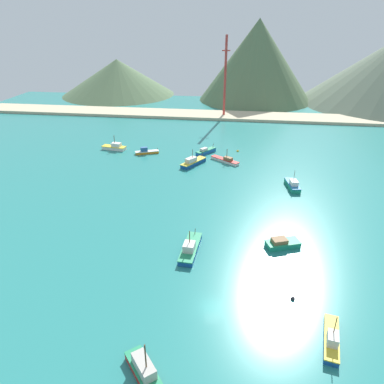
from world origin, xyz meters
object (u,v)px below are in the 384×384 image
(fishing_boat_2, at_px, (206,151))
(fishing_boat_15, at_px, (190,248))
(fishing_boat_6, at_px, (147,376))
(fishing_boat_14, at_px, (332,339))
(fishing_boat_9, at_px, (225,160))
(fishing_boat_12, at_px, (146,151))
(radio_tower, at_px, (225,77))
(buoy_0, at_px, (293,299))
(fishing_boat_1, at_px, (293,185))
(fishing_boat_8, at_px, (115,147))
(fishing_boat_3, at_px, (282,243))
(buoy_1, at_px, (238,151))
(fishing_boat_4, at_px, (193,162))

(fishing_boat_2, bearing_deg, fishing_boat_15, -87.21)
(fishing_boat_6, relative_size, fishing_boat_14, 1.06)
(fishing_boat_9, xyz_separation_m, fishing_boat_12, (-27.43, 4.30, 0.10))
(fishing_boat_2, xyz_separation_m, fishing_boat_15, (2.82, -57.84, 0.06))
(fishing_boat_6, distance_m, fishing_boat_12, 86.88)
(fishing_boat_2, distance_m, radio_tower, 53.77)
(buoy_0, bearing_deg, fishing_boat_15, 149.76)
(fishing_boat_2, relative_size, fishing_boat_6, 0.82)
(fishing_boat_2, height_order, fishing_boat_6, fishing_boat_6)
(fishing_boat_14, distance_m, radio_tower, 131.32)
(fishing_boat_1, xyz_separation_m, fishing_boat_6, (-25.14, -62.55, 0.06))
(fishing_boat_6, distance_m, fishing_boat_14, 26.63)
(fishing_boat_8, relative_size, buoy_0, 11.40)
(fishing_boat_3, height_order, fishing_boat_14, fishing_boat_14)
(fishing_boat_14, bearing_deg, fishing_boat_1, 89.68)
(radio_tower, bearing_deg, fishing_boat_8, -124.92)
(fishing_boat_6, xyz_separation_m, fishing_boat_15, (1.44, 29.10, -0.13))
(fishing_boat_3, xyz_separation_m, fishing_boat_6, (-19.87, -33.47, 0.21))
(fishing_boat_3, relative_size, fishing_boat_6, 0.77)
(fishing_boat_2, bearing_deg, buoy_1, 18.21)
(fishing_boat_4, relative_size, fishing_boat_14, 1.11)
(buoy_0, xyz_separation_m, buoy_1, (-10.83, 72.47, 0.01))
(fishing_boat_2, relative_size, fishing_boat_12, 0.97)
(fishing_boat_12, height_order, fishing_boat_15, fishing_boat_15)
(buoy_0, bearing_deg, fishing_boat_4, 113.18)
(fishing_boat_4, xyz_separation_m, fishing_boat_15, (5.76, -46.64, -0.12))
(fishing_boat_2, xyz_separation_m, buoy_1, (10.92, 3.59, -0.67))
(buoy_0, bearing_deg, fishing_boat_1, 83.89)
(fishing_boat_1, height_order, fishing_boat_8, fishing_boat_1)
(fishing_boat_12, relative_size, fishing_boat_14, 0.90)
(fishing_boat_12, height_order, radio_tower, radio_tower)
(fishing_boat_8, bearing_deg, buoy_0, -51.66)
(fishing_boat_8, height_order, fishing_boat_9, fishing_boat_8)
(radio_tower, bearing_deg, fishing_boat_14, -79.83)
(fishing_boat_2, relative_size, fishing_boat_15, 0.73)
(fishing_boat_9, distance_m, fishing_boat_14, 72.77)
(fishing_boat_3, bearing_deg, buoy_1, 100.26)
(fishing_boat_2, height_order, fishing_boat_15, fishing_boat_15)
(buoy_1, relative_size, radio_tower, 0.02)
(fishing_boat_3, height_order, fishing_boat_12, fishing_boat_12)
(fishing_boat_9, bearing_deg, fishing_boat_3, -73.11)
(fishing_boat_6, bearing_deg, buoy_0, 41.56)
(fishing_boat_12, distance_m, radio_tower, 61.06)
(fishing_boat_1, distance_m, fishing_boat_8, 63.69)
(fishing_boat_15, relative_size, buoy_1, 13.18)
(fishing_boat_12, xyz_separation_m, fishing_boat_14, (46.48, -74.53, 0.07))
(fishing_boat_2, xyz_separation_m, fishing_boat_3, (21.25, -53.47, -0.02))
(buoy_1, bearing_deg, radio_tower, 99.24)
(buoy_1, bearing_deg, fishing_boat_2, -161.79)
(fishing_boat_4, height_order, fishing_boat_9, fishing_boat_4)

